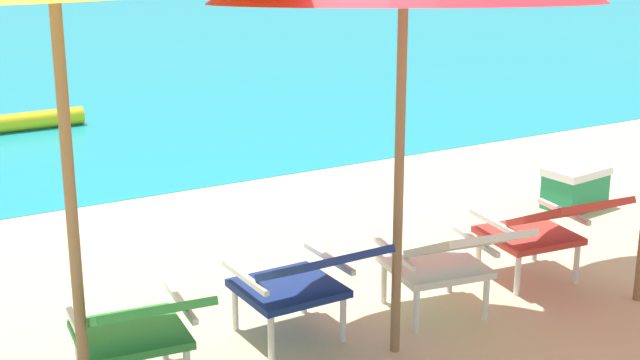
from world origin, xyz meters
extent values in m
plane|color=beige|center=(0.00, 4.00, 0.00)|extent=(40.00, 40.00, 0.00)
cylinder|color=yellow|center=(-0.78, 5.63, 0.10)|extent=(1.60, 0.18, 0.18)
cube|color=#338E3D|center=(-1.31, 0.10, 0.28)|extent=(0.56, 0.55, 0.04)
cube|color=#338E3D|center=(-1.34, -0.26, 0.55)|extent=(0.57, 0.56, 0.27)
cylinder|color=white|center=(-1.51, 0.33, 0.13)|extent=(0.04, 0.04, 0.26)
cylinder|color=white|center=(-1.07, 0.29, 0.13)|extent=(0.04, 0.04, 0.26)
cube|color=white|center=(-1.57, 0.13, 0.40)|extent=(0.08, 0.50, 0.03)
cube|color=white|center=(-1.05, 0.08, 0.40)|extent=(0.08, 0.50, 0.03)
cube|color=navy|center=(-0.38, 0.23, 0.28)|extent=(0.54, 0.52, 0.04)
cube|color=navy|center=(-0.37, -0.14, 0.55)|extent=(0.54, 0.53, 0.27)
cylinder|color=white|center=(-0.60, 0.43, 0.13)|extent=(0.04, 0.04, 0.26)
cylinder|color=white|center=(-0.17, 0.44, 0.13)|extent=(0.04, 0.04, 0.26)
cylinder|color=white|center=(-0.59, 0.01, 0.13)|extent=(0.04, 0.04, 0.26)
cylinder|color=white|center=(-0.15, 0.02, 0.13)|extent=(0.04, 0.04, 0.26)
cube|color=white|center=(-0.64, 0.22, 0.40)|extent=(0.05, 0.50, 0.03)
cube|color=white|center=(-0.12, 0.23, 0.40)|extent=(0.05, 0.50, 0.03)
cube|color=silver|center=(0.50, 0.09, 0.28)|extent=(0.58, 0.57, 0.04)
cube|color=silver|center=(0.45, -0.27, 0.55)|extent=(0.59, 0.58, 0.27)
cylinder|color=white|center=(0.31, 0.33, 0.13)|extent=(0.04, 0.04, 0.26)
cylinder|color=white|center=(0.75, 0.27, 0.13)|extent=(0.04, 0.04, 0.26)
cylinder|color=white|center=(0.25, -0.08, 0.13)|extent=(0.04, 0.04, 0.26)
cylinder|color=white|center=(0.69, -0.14, 0.13)|extent=(0.04, 0.04, 0.26)
cube|color=white|center=(0.24, 0.13, 0.40)|extent=(0.10, 0.50, 0.03)
cube|color=white|center=(0.76, 0.06, 0.40)|extent=(0.10, 0.50, 0.03)
cube|color=red|center=(1.31, 0.23, 0.28)|extent=(0.56, 0.54, 0.04)
cube|color=red|center=(1.28, -0.14, 0.55)|extent=(0.56, 0.56, 0.27)
cylinder|color=white|center=(1.11, 0.45, 0.13)|extent=(0.04, 0.04, 0.26)
cylinder|color=white|center=(1.55, 0.42, 0.13)|extent=(0.04, 0.04, 0.26)
cylinder|color=white|center=(1.07, 0.04, 0.13)|extent=(0.04, 0.04, 0.26)
cylinder|color=white|center=(1.51, 0.00, 0.13)|extent=(0.04, 0.04, 0.26)
cube|color=white|center=(1.05, 0.25, 0.40)|extent=(0.07, 0.50, 0.03)
cube|color=white|center=(1.57, 0.21, 0.40)|extent=(0.07, 0.50, 0.03)
cylinder|color=olive|center=(-1.63, -0.27, 1.02)|extent=(0.05, 0.05, 2.04)
cylinder|color=olive|center=(0.03, -0.21, 0.93)|extent=(0.05, 0.05, 1.86)
cube|color=#1E844C|center=(2.55, 1.11, 0.13)|extent=(0.49, 0.36, 0.26)
cube|color=white|center=(2.55, 1.11, 0.29)|extent=(0.51, 0.38, 0.06)
camera|label=1|loc=(-2.57, -4.05, 2.36)|focal=54.01mm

